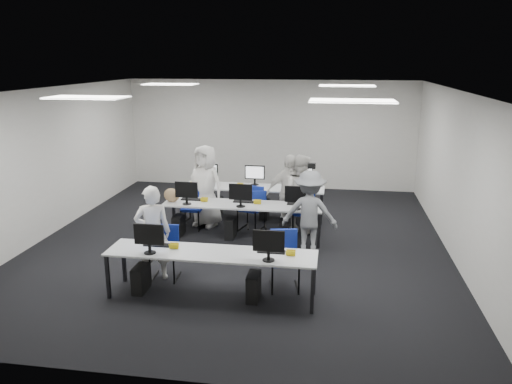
% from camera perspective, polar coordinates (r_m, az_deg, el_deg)
% --- Properties ---
extents(room, '(9.00, 9.02, 3.00)m').
position_cam_1_polar(room, '(9.64, -1.82, 2.67)').
color(room, black).
rests_on(room, ground).
extents(ceiling_panels, '(5.20, 4.60, 0.02)m').
position_cam_1_polar(ceiling_panels, '(9.43, -1.89, 11.52)').
color(ceiling_panels, white).
rests_on(ceiling_panels, room).
extents(desk_front, '(3.20, 0.70, 0.73)m').
position_cam_1_polar(desk_front, '(7.64, -5.14, -7.21)').
color(desk_front, silver).
rests_on(desk_front, ground).
extents(desk_mid, '(3.20, 0.70, 0.73)m').
position_cam_1_polar(desk_mid, '(10.04, -1.57, -1.66)').
color(desk_mid, silver).
rests_on(desk_mid, ground).
extents(desk_back, '(3.20, 0.70, 0.73)m').
position_cam_1_polar(desk_back, '(11.36, -0.28, 0.35)').
color(desk_back, silver).
rests_on(desk_back, ground).
extents(equipment_front, '(2.51, 0.41, 1.19)m').
position_cam_1_polar(equipment_front, '(7.80, -6.50, -9.35)').
color(equipment_front, '#0D35B4').
rests_on(equipment_front, desk_front).
extents(equipment_mid, '(2.91, 0.41, 1.19)m').
position_cam_1_polar(equipment_mid, '(10.15, -2.64, -3.38)').
color(equipment_mid, white).
rests_on(equipment_mid, desk_mid).
extents(equipment_back, '(2.91, 0.41, 1.19)m').
position_cam_1_polar(equipment_back, '(11.44, 0.68, -1.22)').
color(equipment_back, white).
rests_on(equipment_back, desk_back).
extents(chair_0, '(0.47, 0.50, 0.88)m').
position_cam_1_polar(chair_0, '(8.52, -10.31, -7.91)').
color(chair_0, navy).
rests_on(chair_0, ground).
extents(chair_1, '(0.54, 0.57, 0.93)m').
position_cam_1_polar(chair_1, '(8.04, 3.25, -8.99)').
color(chair_1, navy).
rests_on(chair_1, ground).
extents(chair_2, '(0.43, 0.46, 0.86)m').
position_cam_1_polar(chair_2, '(10.86, -7.26, -2.73)').
color(chair_2, navy).
rests_on(chair_2, ground).
extents(chair_3, '(0.56, 0.59, 0.92)m').
position_cam_1_polar(chair_3, '(10.68, -0.59, -2.80)').
color(chair_3, navy).
rests_on(chair_3, ground).
extents(chair_4, '(0.46, 0.49, 0.86)m').
position_cam_1_polar(chair_4, '(10.54, 5.47, -3.22)').
color(chair_4, navy).
rests_on(chair_4, ground).
extents(chair_5, '(0.45, 0.48, 0.82)m').
position_cam_1_polar(chair_5, '(11.28, -7.13, -2.11)').
color(chair_5, navy).
rests_on(chair_5, ground).
extents(chair_6, '(0.50, 0.53, 0.86)m').
position_cam_1_polar(chair_6, '(10.84, 0.07, -2.64)').
color(chair_6, navy).
rests_on(chair_6, ground).
extents(chair_7, '(0.51, 0.54, 0.83)m').
position_cam_1_polar(chair_7, '(10.90, 4.92, -2.65)').
color(chair_7, navy).
rests_on(chair_7, ground).
extents(handbag, '(0.38, 0.29, 0.28)m').
position_cam_1_polar(handbag, '(10.28, -9.62, -0.36)').
color(handbag, '#9A744F').
rests_on(handbag, desk_mid).
extents(student_0, '(0.68, 0.55, 1.60)m').
position_cam_1_polar(student_0, '(8.36, -11.70, -4.60)').
color(student_0, silver).
rests_on(student_0, ground).
extents(student_1, '(0.97, 0.88, 1.64)m').
position_cam_1_polar(student_1, '(10.53, 5.04, -0.11)').
color(student_1, silver).
rests_on(student_1, ground).
extents(student_2, '(1.01, 0.83, 1.78)m').
position_cam_1_polar(student_2, '(10.84, -5.79, 0.69)').
color(student_2, silver).
rests_on(student_2, ground).
extents(student_3, '(1.04, 0.68, 1.64)m').
position_cam_1_polar(student_3, '(10.52, 3.75, -0.10)').
color(student_3, silver).
rests_on(student_3, ground).
extents(photographer, '(1.05, 0.63, 1.60)m').
position_cam_1_polar(photographer, '(9.28, 6.15, -2.38)').
color(photographer, slate).
rests_on(photographer, ground).
extents(dslr_camera, '(0.15, 0.19, 0.10)m').
position_cam_1_polar(dslr_camera, '(9.24, 6.39, 3.00)').
color(dslr_camera, black).
rests_on(dslr_camera, photographer).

